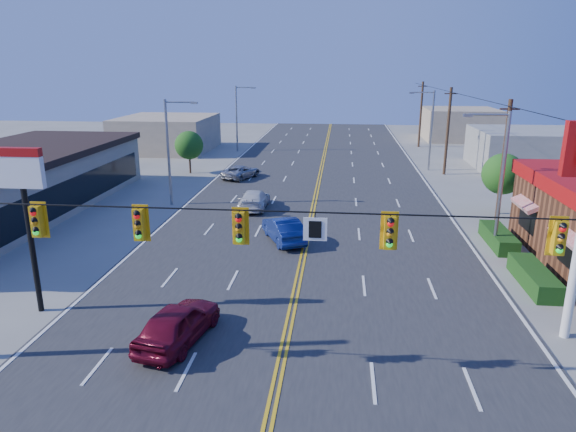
# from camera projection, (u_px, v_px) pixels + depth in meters

# --- Properties ---
(ground) EXTENTS (160.00, 160.00, 0.00)m
(ground) POSITION_uv_depth(u_px,v_px,m) (278.00, 378.00, 17.70)
(ground) COLOR gray
(ground) RESTS_ON ground
(road) EXTENTS (20.00, 120.00, 0.06)m
(road) POSITION_uv_depth(u_px,v_px,m) (312.00, 215.00, 36.77)
(road) COLOR #2D2D30
(road) RESTS_ON ground
(signal_span) EXTENTS (24.32, 0.34, 9.00)m
(signal_span) POSITION_uv_depth(u_px,v_px,m) (273.00, 245.00, 16.33)
(signal_span) COLOR #47301E
(signal_span) RESTS_ON ground
(strip_mall) EXTENTS (10.40, 26.40, 4.40)m
(strip_mall) POSITION_uv_depth(u_px,v_px,m) (1.00, 184.00, 36.40)
(strip_mall) COLOR tan
(strip_mall) RESTS_ON ground
(pizza_hut_sign) EXTENTS (1.90, 0.30, 6.85)m
(pizza_hut_sign) POSITION_uv_depth(u_px,v_px,m) (24.00, 197.00, 21.13)
(pizza_hut_sign) COLOR black
(pizza_hut_sign) RESTS_ON ground
(streetlight_se) EXTENTS (2.55, 0.25, 8.00)m
(streetlight_se) POSITION_uv_depth(u_px,v_px,m) (499.00, 174.00, 28.72)
(streetlight_se) COLOR gray
(streetlight_se) RESTS_ON ground
(streetlight_ne) EXTENTS (2.55, 0.25, 8.00)m
(streetlight_ne) POSITION_uv_depth(u_px,v_px,m) (430.00, 126.00, 51.62)
(streetlight_ne) COLOR gray
(streetlight_ne) RESTS_ON ground
(streetlight_sw) EXTENTS (2.55, 0.25, 8.00)m
(streetlight_sw) POSITION_uv_depth(u_px,v_px,m) (171.00, 147.00, 38.48)
(streetlight_sw) COLOR gray
(streetlight_sw) RESTS_ON ground
(streetlight_nw) EXTENTS (2.55, 0.25, 8.00)m
(streetlight_nw) POSITION_uv_depth(u_px,v_px,m) (238.00, 115.00, 63.29)
(streetlight_nw) COLOR gray
(streetlight_nw) RESTS_ON ground
(utility_pole_near) EXTENTS (0.28, 0.28, 8.40)m
(utility_pole_near) POSITION_uv_depth(u_px,v_px,m) (503.00, 167.00, 32.49)
(utility_pole_near) COLOR #47301E
(utility_pole_near) RESTS_ON ground
(utility_pole_mid) EXTENTS (0.28, 0.28, 8.40)m
(utility_pole_mid) POSITION_uv_depth(u_px,v_px,m) (448.00, 132.00, 49.66)
(utility_pole_mid) COLOR #47301E
(utility_pole_mid) RESTS_ON ground
(utility_pole_far) EXTENTS (0.28, 0.28, 8.40)m
(utility_pole_far) POSITION_uv_depth(u_px,v_px,m) (421.00, 115.00, 66.84)
(utility_pole_far) COLOR #47301E
(utility_pole_far) RESTS_ON ground
(tree_kfc_rear) EXTENTS (2.94, 2.94, 4.41)m
(tree_kfc_rear) POSITION_uv_depth(u_px,v_px,m) (503.00, 174.00, 36.53)
(tree_kfc_rear) COLOR #47301E
(tree_kfc_rear) RESTS_ON ground
(tree_west) EXTENTS (2.80, 2.80, 4.20)m
(tree_west) POSITION_uv_depth(u_px,v_px,m) (189.00, 145.00, 50.63)
(tree_west) COLOR #47301E
(tree_west) RESTS_ON ground
(bld_east_mid) EXTENTS (12.00, 10.00, 4.00)m
(bld_east_mid) POSITION_uv_depth(u_px,v_px,m) (535.00, 149.00, 53.14)
(bld_east_mid) COLOR gray
(bld_east_mid) RESTS_ON ground
(bld_west_far) EXTENTS (11.00, 12.00, 4.20)m
(bld_west_far) POSITION_uv_depth(u_px,v_px,m) (167.00, 133.00, 64.88)
(bld_west_far) COLOR tan
(bld_west_far) RESTS_ON ground
(bld_east_far) EXTENTS (10.00, 10.00, 4.40)m
(bld_east_far) POSITION_uv_depth(u_px,v_px,m) (459.00, 124.00, 74.37)
(bld_east_far) COLOR tan
(bld_east_far) RESTS_ON ground
(car_magenta) EXTENTS (2.68, 4.80, 1.54)m
(car_magenta) POSITION_uv_depth(u_px,v_px,m) (178.00, 324.00, 19.79)
(car_magenta) COLOR maroon
(car_magenta) RESTS_ON ground
(car_blue) EXTENTS (3.25, 4.76, 1.49)m
(car_blue) POSITION_uv_depth(u_px,v_px,m) (284.00, 230.00, 31.19)
(car_blue) COLOR navy
(car_blue) RESTS_ON ground
(car_white) EXTENTS (1.96, 4.76, 1.38)m
(car_white) POSITION_uv_depth(u_px,v_px,m) (254.00, 200.00, 38.38)
(car_white) COLOR silver
(car_white) RESTS_ON ground
(car_silver) EXTENTS (3.60, 4.90, 1.24)m
(car_silver) POSITION_uv_depth(u_px,v_px,m) (241.00, 172.00, 48.68)
(car_silver) COLOR #A09FA4
(car_silver) RESTS_ON ground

